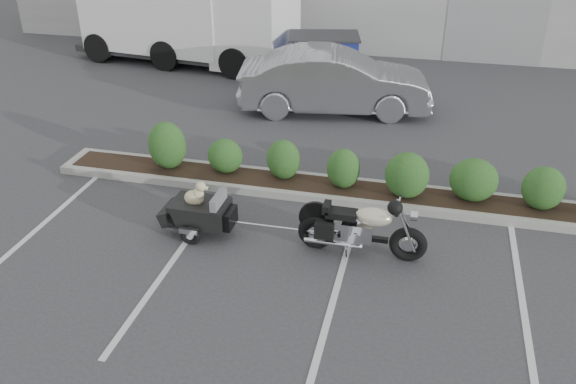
% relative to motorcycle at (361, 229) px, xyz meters
% --- Properties ---
extents(ground, '(90.00, 90.00, 0.00)m').
position_rel_motorcycle_xyz_m(ground, '(-1.41, -0.23, -0.49)').
color(ground, '#38383A').
rests_on(ground, ground).
extents(planter_kerb, '(12.00, 1.00, 0.15)m').
position_rel_motorcycle_xyz_m(planter_kerb, '(-0.41, 1.97, -0.41)').
color(planter_kerb, '#9E9E93').
rests_on(planter_kerb, ground).
extents(motorcycle, '(2.11, 0.71, 1.22)m').
position_rel_motorcycle_xyz_m(motorcycle, '(0.00, 0.00, 0.00)').
color(motorcycle, black).
rests_on(motorcycle, ground).
extents(pet_trailer, '(1.68, 0.93, 1.01)m').
position_rel_motorcycle_xyz_m(pet_trailer, '(-2.78, 0.02, -0.06)').
color(pet_trailer, black).
rests_on(pet_trailer, ground).
extents(sedan, '(5.03, 2.48, 1.59)m').
position_rel_motorcycle_xyz_m(sedan, '(-1.56, 6.39, 0.31)').
color(sedan, '#A7A7AE').
rests_on(sedan, ground).
extents(dumpster, '(2.27, 1.78, 1.33)m').
position_rel_motorcycle_xyz_m(dumpster, '(-2.31, 8.87, 0.19)').
color(dumpster, navy).
rests_on(dumpster, ground).
extents(delivery_truck, '(7.40, 3.27, 3.28)m').
position_rel_motorcycle_xyz_m(delivery_truck, '(-6.90, 9.77, 1.09)').
color(delivery_truck, white).
rests_on(delivery_truck, ground).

